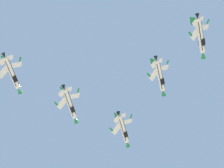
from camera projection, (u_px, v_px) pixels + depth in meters
name	position (u px, v px, depth m)	size (l,w,h in m)	color
fighter_jet_lead	(123.00, 129.00, 140.37)	(12.48, 12.07, 6.25)	silver
fighter_jet_left_wing	(70.00, 104.00, 135.06)	(12.48, 12.07, 6.29)	silver
fighter_jet_right_wing	(160.00, 76.00, 133.82)	(12.48, 12.07, 6.58)	silver
fighter_jet_left_outer	(12.00, 73.00, 131.37)	(12.49, 12.07, 7.02)	silver
fighter_jet_right_outer	(200.00, 36.00, 124.41)	(12.48, 12.07, 6.98)	silver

